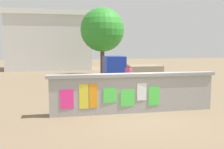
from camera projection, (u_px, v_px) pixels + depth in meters
ground at (101, 82)px, 17.31m from camera, size 60.00×60.00×0.00m
poster_wall at (134, 92)px, 9.43m from camera, size 6.39×0.42×1.48m
auto_rickshaw_truck at (129, 71)px, 15.88m from camera, size 3.61×1.53×1.85m
motorcycle at (91, 88)px, 12.32m from camera, size 1.90×0.56×0.87m
bicycle_near at (93, 99)px, 10.19m from camera, size 1.71×0.44×0.95m
bicycle_far at (159, 88)px, 12.67m from camera, size 1.70×0.44×0.95m
person_walking at (128, 77)px, 12.37m from camera, size 0.47×0.47×1.62m
tree_roadside at (102, 30)px, 20.90m from camera, size 3.63×3.63×5.63m
building_background at (50, 41)px, 26.85m from camera, size 8.71×5.04×6.02m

